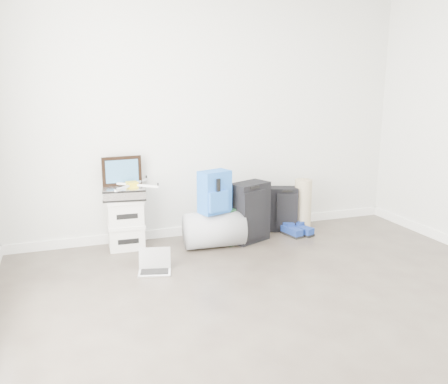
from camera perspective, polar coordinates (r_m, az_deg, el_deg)
name	(u,v)px	position (r m, az deg, el deg)	size (l,w,h in m)	color
ground	(327,340)	(3.43, 12.30, -16.96)	(5.00, 5.00, 0.00)	#382F29
room_envelope	(340,78)	(2.99, 13.77, 13.15)	(4.52, 5.02, 2.71)	silver
boxes_stack	(126,223)	(5.02, -11.74, -3.72)	(0.38, 0.32, 0.53)	silver
briefcase	(124,193)	(4.94, -11.91, -0.13)	(0.42, 0.31, 0.12)	#B2B2B7
painting	(122,171)	(4.99, -12.18, 2.49)	(0.41, 0.06, 0.30)	black
drone	(132,185)	(4.91, -11.00, 0.89)	(0.49, 0.49, 0.05)	gold
duffel_bag	(214,229)	(4.98, -1.20, -4.51)	(0.38, 0.38, 0.62)	gray
blue_backpack	(215,193)	(4.84, -1.11, -0.10)	(0.36, 0.31, 0.44)	blue
large_suitcase	(250,212)	(5.13, 3.11, -2.43)	(0.48, 0.40, 0.65)	black
green_backpack	(235,225)	(5.11, 1.35, -4.03)	(0.33, 0.30, 0.40)	#12311A
carry_on	(283,209)	(5.54, 7.14, -2.05)	(0.37, 0.31, 0.51)	black
shoes	(297,231)	(5.45, 8.76, -4.66)	(0.32, 0.31, 0.10)	black
rolled_rug	(303,205)	(5.59, 9.46, -1.53)	(0.20, 0.20, 0.60)	tan
laptop	(155,266)	(4.44, -8.34, -8.82)	(0.33, 0.27, 0.21)	silver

